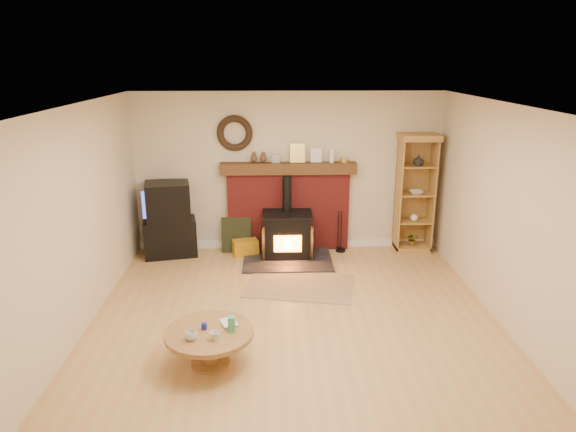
{
  "coord_description": "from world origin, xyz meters",
  "views": [
    {
      "loc": [
        -0.25,
        -5.48,
        3.1
      ],
      "look_at": [
        -0.05,
        1.0,
        1.09
      ],
      "focal_mm": 32.0,
      "sensor_mm": 36.0,
      "label": 1
    }
  ],
  "objects_px": {
    "tv_unit": "(169,220)",
    "coffee_table": "(209,337)",
    "curio_cabinet": "(415,193)",
    "wood_stove": "(287,236)"
  },
  "relations": [
    {
      "from": "tv_unit",
      "to": "coffee_table",
      "type": "xyz_separation_m",
      "value": [
        1.01,
        -3.22,
        -0.26
      ]
    },
    {
      "from": "curio_cabinet",
      "to": "tv_unit",
      "type": "bearing_deg",
      "value": -178.76
    },
    {
      "from": "tv_unit",
      "to": "coffee_table",
      "type": "bearing_deg",
      "value": -72.55
    },
    {
      "from": "coffee_table",
      "to": "tv_unit",
      "type": "bearing_deg",
      "value": 107.45
    },
    {
      "from": "wood_stove",
      "to": "curio_cabinet",
      "type": "distance_m",
      "value": 2.2
    },
    {
      "from": "coffee_table",
      "to": "wood_stove",
      "type": "bearing_deg",
      "value": 73.52
    },
    {
      "from": "wood_stove",
      "to": "coffee_table",
      "type": "xyz_separation_m",
      "value": [
        -0.89,
        -3.02,
        -0.04
      ]
    },
    {
      "from": "tv_unit",
      "to": "coffee_table",
      "type": "relative_size",
      "value": 1.31
    },
    {
      "from": "tv_unit",
      "to": "curio_cabinet",
      "type": "height_order",
      "value": "curio_cabinet"
    },
    {
      "from": "tv_unit",
      "to": "coffee_table",
      "type": "distance_m",
      "value": 3.38
    }
  ]
}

